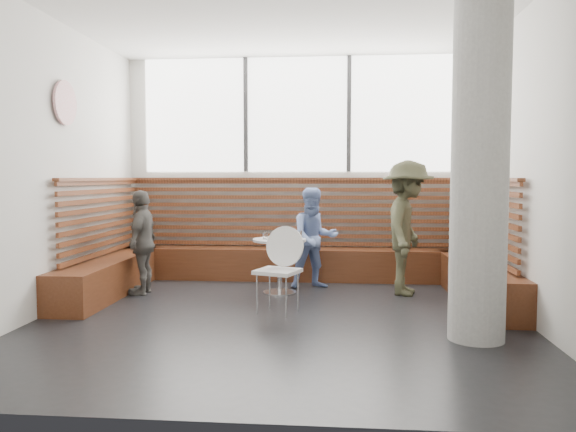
# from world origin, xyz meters

# --- Properties ---
(room) EXTENTS (5.00, 5.00, 3.20)m
(room) POSITION_xyz_m (0.00, 0.00, 1.60)
(room) COLOR silver
(room) RESTS_ON ground
(booth) EXTENTS (5.00, 2.50, 1.44)m
(booth) POSITION_xyz_m (0.00, 1.77, 0.41)
(booth) COLOR #492412
(booth) RESTS_ON ground
(concrete_column) EXTENTS (0.50, 0.50, 3.20)m
(concrete_column) POSITION_xyz_m (1.85, -0.60, 1.60)
(concrete_column) COLOR gray
(concrete_column) RESTS_ON ground
(wall_art) EXTENTS (0.03, 0.50, 0.50)m
(wall_art) POSITION_xyz_m (-2.46, 0.40, 2.30)
(wall_art) COLOR white
(wall_art) RESTS_ON room
(cafe_table) EXTENTS (0.67, 0.67, 0.69)m
(cafe_table) POSITION_xyz_m (-0.13, 1.26, 0.50)
(cafe_table) COLOR silver
(cafe_table) RESTS_ON ground
(cafe_chair) EXTENTS (0.44, 0.44, 0.93)m
(cafe_chair) POSITION_xyz_m (-0.04, 0.30, 0.55)
(cafe_chair) COLOR white
(cafe_chair) RESTS_ON ground
(adult_man) EXTENTS (0.87, 1.20, 1.68)m
(adult_man) POSITION_xyz_m (1.46, 1.34, 0.84)
(adult_man) COLOR #3D3E29
(adult_man) RESTS_ON ground
(child_back) EXTENTS (0.78, 0.69, 1.33)m
(child_back) POSITION_xyz_m (0.29, 1.64, 0.67)
(child_back) COLOR #6C83BC
(child_back) RESTS_ON ground
(child_left) EXTENTS (0.33, 0.77, 1.31)m
(child_left) POSITION_xyz_m (-1.84, 1.09, 0.65)
(child_left) COLOR #57534E
(child_left) RESTS_ON ground
(plate_near) EXTENTS (0.18, 0.18, 0.01)m
(plate_near) POSITION_xyz_m (-0.26, 1.36, 0.70)
(plate_near) COLOR white
(plate_near) RESTS_ON cafe_table
(plate_far) EXTENTS (0.20, 0.20, 0.01)m
(plate_far) POSITION_xyz_m (-0.01, 1.44, 0.70)
(plate_far) COLOR white
(plate_far) RESTS_ON cafe_table
(glass_left) EXTENTS (0.06, 0.06, 0.10)m
(glass_left) POSITION_xyz_m (-0.30, 1.20, 0.74)
(glass_left) COLOR white
(glass_left) RESTS_ON cafe_table
(glass_mid) EXTENTS (0.06, 0.06, 0.10)m
(glass_mid) POSITION_xyz_m (-0.12, 1.20, 0.74)
(glass_mid) COLOR white
(glass_mid) RESTS_ON cafe_table
(glass_right) EXTENTS (0.07, 0.07, 0.11)m
(glass_right) POSITION_xyz_m (0.12, 1.26, 0.75)
(glass_right) COLOR white
(glass_right) RESTS_ON cafe_table
(menu_card) EXTENTS (0.22, 0.18, 0.00)m
(menu_card) POSITION_xyz_m (-0.04, 1.08, 0.69)
(menu_card) COLOR #A5C64C
(menu_card) RESTS_ON cafe_table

